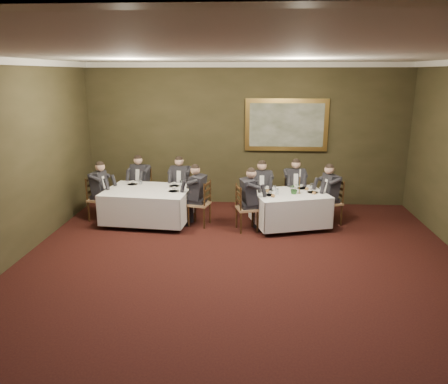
# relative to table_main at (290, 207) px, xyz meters

# --- Properties ---
(ground) EXTENTS (10.00, 10.00, 0.00)m
(ground) POSITION_rel_table_main_xyz_m (-0.99, -3.20, -0.45)
(ground) COLOR black
(ground) RESTS_ON ground
(ceiling) EXTENTS (8.00, 10.00, 0.10)m
(ceiling) POSITION_rel_table_main_xyz_m (-0.99, -3.20, 3.05)
(ceiling) COLOR silver
(ceiling) RESTS_ON back_wall
(back_wall) EXTENTS (8.00, 0.10, 3.50)m
(back_wall) POSITION_rel_table_main_xyz_m (-0.99, 1.80, 1.30)
(back_wall) COLOR #2F2B17
(back_wall) RESTS_ON ground
(crown_molding) EXTENTS (8.00, 10.00, 0.12)m
(crown_molding) POSITION_rel_table_main_xyz_m (-0.99, -3.20, 2.99)
(crown_molding) COLOR white
(crown_molding) RESTS_ON back_wall
(table_main) EXTENTS (1.81, 1.56, 0.67)m
(table_main) POSITION_rel_table_main_xyz_m (0.00, 0.00, 0.00)
(table_main) COLOR black
(table_main) RESTS_ON ground
(table_second) EXTENTS (1.97, 1.57, 0.67)m
(table_second) POSITION_rel_table_main_xyz_m (-3.12, 0.11, 0.00)
(table_second) COLOR black
(table_second) RESTS_ON ground
(chair_main_backleft) EXTENTS (0.48, 0.46, 1.00)m
(chair_main_backleft) POSITION_rel_table_main_xyz_m (-0.61, 0.64, -0.17)
(chair_main_backleft) COLOR #97734D
(chair_main_backleft) RESTS_ON ground
(diner_main_backleft) EXTENTS (0.45, 0.52, 1.35)m
(diner_main_backleft) POSITION_rel_table_main_xyz_m (-0.61, 0.63, 0.06)
(diner_main_backleft) COLOR black
(diner_main_backleft) RESTS_ON chair_main_backleft
(chair_main_backright) EXTENTS (0.47, 0.45, 1.00)m
(chair_main_backright) POSITION_rel_table_main_xyz_m (0.17, 0.87, -0.17)
(chair_main_backright) COLOR #97734D
(chair_main_backright) RESTS_ON ground
(diner_main_backright) EXTENTS (0.44, 0.50, 1.35)m
(diner_main_backright) POSITION_rel_table_main_xyz_m (0.17, 0.86, 0.06)
(diner_main_backright) COLOR black
(diner_main_backright) RESTS_ON chair_main_backright
(chair_main_endleft) EXTENTS (0.53, 0.54, 1.00)m
(chair_main_endleft) POSITION_rel_table_main_xyz_m (-0.93, -0.27, -0.17)
(chair_main_endleft) COLOR #97734D
(chair_main_endleft) RESTS_ON ground
(diner_main_endleft) EXTENTS (0.57, 0.52, 1.35)m
(diner_main_endleft) POSITION_rel_table_main_xyz_m (-0.92, -0.27, 0.06)
(diner_main_endleft) COLOR black
(diner_main_endleft) RESTS_ON chair_main_endleft
(chair_main_endright) EXTENTS (0.54, 0.55, 1.00)m
(chair_main_endright) POSITION_rel_table_main_xyz_m (0.93, 0.28, -0.17)
(chair_main_endright) COLOR #97734D
(chair_main_endright) RESTS_ON ground
(diner_main_endright) EXTENTS (0.59, 0.54, 1.35)m
(diner_main_endright) POSITION_rel_table_main_xyz_m (0.92, 0.27, 0.06)
(diner_main_endright) COLOR black
(diner_main_endright) RESTS_ON chair_main_endright
(chair_sec_backleft) EXTENTS (0.53, 0.52, 1.00)m
(chair_sec_backleft) POSITION_rel_table_main_xyz_m (-3.53, 1.10, -0.17)
(chair_sec_backleft) COLOR #97734D
(chair_sec_backleft) RESTS_ON ground
(diner_sec_backleft) EXTENTS (0.51, 0.56, 1.35)m
(diner_sec_backleft) POSITION_rel_table_main_xyz_m (-3.53, 1.09, 0.06)
(diner_sec_backleft) COLOR black
(diner_sec_backleft) RESTS_ON chair_sec_backleft
(chair_sec_backright) EXTENTS (0.47, 0.45, 1.00)m
(chair_sec_backright) POSITION_rel_table_main_xyz_m (-2.54, 1.01, -0.17)
(chair_sec_backright) COLOR #97734D
(chair_sec_backright) RESTS_ON ground
(diner_sec_backright) EXTENTS (0.44, 0.51, 1.35)m
(diner_sec_backright) POSITION_rel_table_main_xyz_m (-2.54, 1.00, 0.06)
(diner_sec_backright) COLOR black
(diner_sec_backright) RESTS_ON chair_sec_backright
(chair_sec_endright) EXTENTS (0.51, 0.53, 1.00)m
(chair_sec_endright) POSITION_rel_table_main_xyz_m (-1.95, -0.00, -0.17)
(chair_sec_endright) COLOR #97734D
(chair_sec_endright) RESTS_ON ground
(diner_sec_endright) EXTENTS (0.56, 0.50, 1.35)m
(diner_sec_endright) POSITION_rel_table_main_xyz_m (-1.97, -0.00, 0.06)
(diner_sec_endright) COLOR black
(diner_sec_endright) RESTS_ON chair_sec_endright
(chair_sec_endleft) EXTENTS (0.48, 0.50, 1.00)m
(chair_sec_endleft) POSITION_rel_table_main_xyz_m (-4.29, 0.22, -0.17)
(chair_sec_endleft) COLOR #97734D
(chair_sec_endleft) RESTS_ON ground
(diner_sec_endleft) EXTENTS (0.53, 0.47, 1.35)m
(diner_sec_endleft) POSITION_rel_table_main_xyz_m (-4.28, 0.21, 0.06)
(diner_sec_endleft) COLOR black
(diner_sec_endleft) RESTS_ON chair_sec_endleft
(centerpiece) EXTENTS (0.28, 0.26, 0.25)m
(centerpiece) POSITION_rel_table_main_xyz_m (0.08, -0.05, 0.44)
(centerpiece) COLOR #2D5926
(centerpiece) RESTS_ON table_main
(candlestick) EXTENTS (0.08, 0.08, 0.54)m
(candlestick) POSITION_rel_table_main_xyz_m (0.19, -0.00, 0.51)
(candlestick) COLOR #A67832
(candlestick) RESTS_ON table_main
(place_setting_table_main) EXTENTS (0.33, 0.31, 0.14)m
(place_setting_table_main) POSITION_rel_table_main_xyz_m (-0.43, 0.22, 0.35)
(place_setting_table_main) COLOR white
(place_setting_table_main) RESTS_ON table_main
(place_setting_table_second) EXTENTS (0.33, 0.31, 0.14)m
(place_setting_table_second) POSITION_rel_table_main_xyz_m (-3.53, 0.57, 0.35)
(place_setting_table_second) COLOR white
(place_setting_table_second) RESTS_ON table_second
(painting) EXTENTS (2.02, 0.09, 1.27)m
(painting) POSITION_rel_table_main_xyz_m (0.00, 1.74, 1.57)
(painting) COLOR gold
(painting) RESTS_ON back_wall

